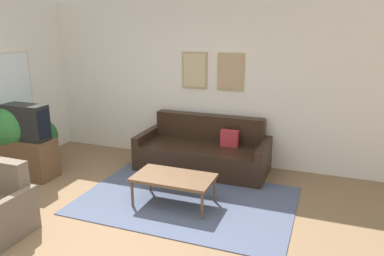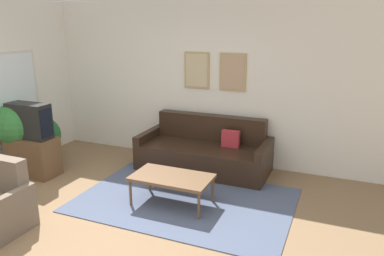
{
  "view_description": "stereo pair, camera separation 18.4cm",
  "coord_description": "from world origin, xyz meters",
  "px_view_note": "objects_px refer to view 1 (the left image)",
  "views": [
    {
      "loc": [
        2.31,
        -2.99,
        2.3
      ],
      "look_at": [
        0.48,
        1.86,
        0.85
      ],
      "focal_mm": 35.0,
      "sensor_mm": 36.0,
      "label": 1
    },
    {
      "loc": [
        2.48,
        -2.92,
        2.3
      ],
      "look_at": [
        0.48,
        1.86,
        0.85
      ],
      "focal_mm": 35.0,
      "sensor_mm": 36.0,
      "label": 2
    }
  ],
  "objects_px": {
    "couch": "(204,152)",
    "potted_plant_tall": "(15,127)",
    "coffee_table": "(174,179)",
    "tv": "(26,122)"
  },
  "relations": [
    {
      "from": "coffee_table",
      "to": "potted_plant_tall",
      "type": "relative_size",
      "value": 0.9
    },
    {
      "from": "couch",
      "to": "potted_plant_tall",
      "type": "bearing_deg",
      "value": -155.99
    },
    {
      "from": "couch",
      "to": "potted_plant_tall",
      "type": "distance_m",
      "value": 2.97
    },
    {
      "from": "coffee_table",
      "to": "tv",
      "type": "xyz_separation_m",
      "value": [
        -2.43,
        0.07,
        0.51
      ]
    },
    {
      "from": "couch",
      "to": "tv",
      "type": "distance_m",
      "value": 2.76
    },
    {
      "from": "couch",
      "to": "coffee_table",
      "type": "distance_m",
      "value": 1.33
    },
    {
      "from": "coffee_table",
      "to": "tv",
      "type": "bearing_deg",
      "value": 178.24
    },
    {
      "from": "tv",
      "to": "potted_plant_tall",
      "type": "xyz_separation_m",
      "value": [
        -0.29,
        0.06,
        -0.11
      ]
    },
    {
      "from": "couch",
      "to": "coffee_table",
      "type": "bearing_deg",
      "value": -88.18
    },
    {
      "from": "couch",
      "to": "tv",
      "type": "bearing_deg",
      "value": -152.43
    }
  ]
}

